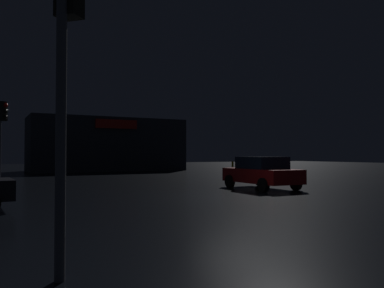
{
  "coord_description": "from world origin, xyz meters",
  "views": [
    {
      "loc": [
        -8.2,
        -12.38,
        1.63
      ],
      "look_at": [
        1.08,
        5.06,
        2.16
      ],
      "focal_mm": 36.46,
      "sensor_mm": 36.0,
      "label": 1
    }
  ],
  "objects_px": {
    "store_building": "(107,145)",
    "car_far": "(262,172)",
    "traffic_signal_main": "(2,125)",
    "traffic_signal_opposite": "(67,39)"
  },
  "relations": [
    {
      "from": "traffic_signal_main",
      "to": "car_far",
      "type": "bearing_deg",
      "value": -26.57
    },
    {
      "from": "store_building",
      "to": "car_far",
      "type": "height_order",
      "value": "store_building"
    },
    {
      "from": "traffic_signal_main",
      "to": "car_far",
      "type": "xyz_separation_m",
      "value": [
        10.88,
        -5.44,
        -2.23
      ]
    },
    {
      "from": "store_building",
      "to": "traffic_signal_opposite",
      "type": "relative_size",
      "value": 3.38
    },
    {
      "from": "store_building",
      "to": "traffic_signal_main",
      "type": "xyz_separation_m",
      "value": [
        -10.19,
        -18.52,
        0.41
      ]
    },
    {
      "from": "store_building",
      "to": "traffic_signal_main",
      "type": "height_order",
      "value": "store_building"
    },
    {
      "from": "traffic_signal_main",
      "to": "car_far",
      "type": "distance_m",
      "value": 12.37
    },
    {
      "from": "store_building",
      "to": "car_far",
      "type": "relative_size",
      "value": 3.7
    },
    {
      "from": "store_building",
      "to": "car_far",
      "type": "bearing_deg",
      "value": -88.34
    },
    {
      "from": "traffic_signal_main",
      "to": "store_building",
      "type": "bearing_deg",
      "value": 61.18
    }
  ]
}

